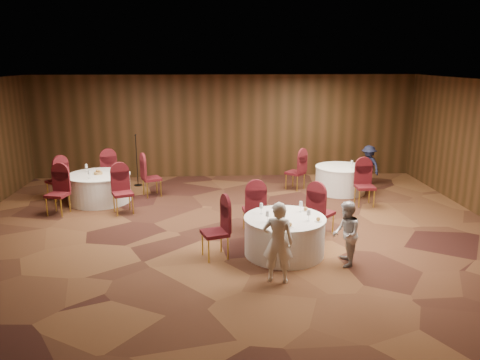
{
  "coord_description": "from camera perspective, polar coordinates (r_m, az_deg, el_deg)",
  "views": [
    {
      "loc": [
        -0.39,
        -9.66,
        3.67
      ],
      "look_at": [
        0.2,
        0.2,
        1.1
      ],
      "focal_mm": 35.0,
      "sensor_mm": 36.0,
      "label": 1
    }
  ],
  "objects": [
    {
      "name": "ground",
      "position": [
        10.34,
        -1.05,
        -6.21
      ],
      "size": [
        12.0,
        12.0,
        0.0
      ],
      "primitive_type": "plane",
      "color": "black",
      "rests_on": "ground"
    },
    {
      "name": "room_shell",
      "position": [
        9.82,
        -1.1,
        4.58
      ],
      "size": [
        12.0,
        12.0,
        12.0
      ],
      "color": "silver",
      "rests_on": "ground"
    },
    {
      "name": "table_main",
      "position": [
        9.09,
        5.44,
        -6.74
      ],
      "size": [
        1.56,
        1.56,
        0.74
      ],
      "color": "white",
      "rests_on": "ground"
    },
    {
      "name": "table_left",
      "position": [
        12.85,
        -16.77,
        -0.91
      ],
      "size": [
        1.64,
        1.64,
        0.74
      ],
      "color": "white",
      "rests_on": "ground"
    },
    {
      "name": "table_right",
      "position": [
        13.48,
        12.15,
        0.1
      ],
      "size": [
        1.42,
        1.42,
        0.74
      ],
      "color": "white",
      "rests_on": "ground"
    },
    {
      "name": "chairs_main",
      "position": [
        9.66,
        3.09,
        -4.59
      ],
      "size": [
        2.97,
        1.94,
        1.0
      ],
      "color": "#3F0C12",
      "rests_on": "ground"
    },
    {
      "name": "chairs_left",
      "position": [
        12.81,
        -16.65,
        -0.37
      ],
      "size": [
        3.2,
        2.91,
        1.0
      ],
      "color": "#3F0C12",
      "rests_on": "ground"
    },
    {
      "name": "chairs_right",
      "position": [
        12.92,
        10.69,
        0.12
      ],
      "size": [
        2.14,
        2.28,
        1.0
      ],
      "color": "#3F0C12",
      "rests_on": "ground"
    },
    {
      "name": "tabletop_main",
      "position": [
        8.86,
        6.5,
        -4.11
      ],
      "size": [
        1.12,
        1.03,
        0.22
      ],
      "color": "silver",
      "rests_on": "table_main"
    },
    {
      "name": "tabletop_left",
      "position": [
        12.75,
        -16.94,
        1.03
      ],
      "size": [
        0.87,
        0.8,
        0.22
      ],
      "color": "silver",
      "rests_on": "table_left"
    },
    {
      "name": "tabletop_right",
      "position": [
        13.23,
        13.49,
        2.09
      ],
      "size": [
        0.08,
        0.08,
        0.22
      ],
      "color": "silver",
      "rests_on": "table_right"
    },
    {
      "name": "mic_stand",
      "position": [
        14.18,
        -12.41,
        1.08
      ],
      "size": [
        0.24,
        0.24,
        1.54
      ],
      "color": "black",
      "rests_on": "ground"
    },
    {
      "name": "woman_a",
      "position": [
        7.87,
        4.66,
        -7.58
      ],
      "size": [
        0.58,
        0.45,
        1.41
      ],
      "primitive_type": "imported",
      "rotation": [
        0.0,
        0.0,
        2.9
      ],
      "color": "silver",
      "rests_on": "ground"
    },
    {
      "name": "woman_b",
      "position": [
        8.71,
        12.8,
        -6.41
      ],
      "size": [
        0.54,
        0.65,
        1.2
      ],
      "primitive_type": "imported",
      "rotation": [
        0.0,
        0.0,
        4.56
      ],
      "color": "#BABBC0",
      "rests_on": "ground"
    },
    {
      "name": "man_c",
      "position": [
        14.38,
        15.39,
        1.72
      ],
      "size": [
        0.77,
        0.89,
        1.2
      ],
      "primitive_type": "imported",
      "rotation": [
        0.0,
        0.0,
        5.23
      ],
      "color": "black",
      "rests_on": "ground"
    }
  ]
}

